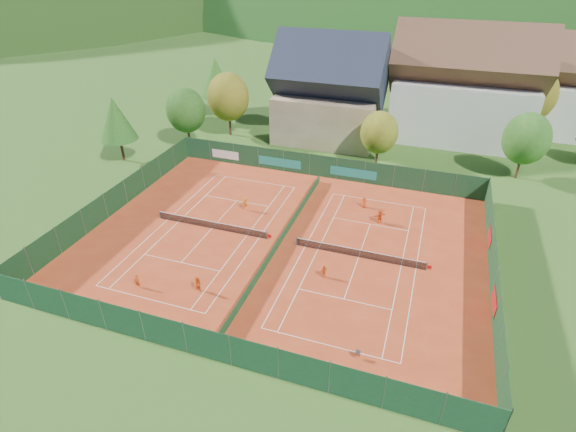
# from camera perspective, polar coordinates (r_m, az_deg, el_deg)

# --- Properties ---
(ground) EXTENTS (600.00, 600.00, 0.00)m
(ground) POSITION_cam_1_polar(r_m,az_deg,el_deg) (46.22, -0.81, -3.36)
(ground) COLOR #2B5219
(ground) RESTS_ON ground
(clay_pad) EXTENTS (40.00, 32.00, 0.01)m
(clay_pad) POSITION_cam_1_polar(r_m,az_deg,el_deg) (46.20, -0.81, -3.33)
(clay_pad) COLOR #AB3719
(clay_pad) RESTS_ON ground
(court_markings_left) EXTENTS (11.03, 23.83, 0.00)m
(court_markings_left) POSITION_cam_1_polar(r_m,az_deg,el_deg) (49.05, -9.65, -1.56)
(court_markings_left) COLOR white
(court_markings_left) RESTS_ON ground
(court_markings_right) EXTENTS (11.03, 23.83, 0.00)m
(court_markings_right) POSITION_cam_1_polar(r_m,az_deg,el_deg) (44.62, 8.95, -5.18)
(court_markings_right) COLOR white
(court_markings_right) RESTS_ON ground
(tennis_net_left) EXTENTS (13.30, 0.10, 1.02)m
(tennis_net_left) POSITION_cam_1_polar(r_m,az_deg,el_deg) (48.72, -9.54, -1.10)
(tennis_net_left) COLOR #59595B
(tennis_net_left) RESTS_ON ground
(tennis_net_right) EXTENTS (13.30, 0.10, 1.02)m
(tennis_net_right) POSITION_cam_1_polar(r_m,az_deg,el_deg) (44.32, 9.20, -4.71)
(tennis_net_right) COLOR #59595B
(tennis_net_right) RESTS_ON ground
(court_divider) EXTENTS (0.03, 28.80, 1.00)m
(court_divider) POSITION_cam_1_polar(r_m,az_deg,el_deg) (45.92, -0.81, -2.83)
(court_divider) COLOR #153C1D
(court_divider) RESTS_ON ground
(fence_north) EXTENTS (40.00, 0.10, 3.00)m
(fence_north) POSITION_cam_1_polar(r_m,az_deg,el_deg) (58.92, 4.03, 6.33)
(fence_north) COLOR #163D22
(fence_north) RESTS_ON ground
(fence_south) EXTENTS (40.00, 0.04, 3.00)m
(fence_south) POSITION_cam_1_polar(r_m,az_deg,el_deg) (34.22, -10.22, -15.73)
(fence_south) COLOR #153C24
(fence_south) RESTS_ON ground
(fence_west) EXTENTS (0.04, 32.00, 3.00)m
(fence_west) POSITION_cam_1_polar(r_m,az_deg,el_deg) (54.56, -21.03, 2.06)
(fence_west) COLOR #123318
(fence_west) RESTS_ON ground
(fence_east) EXTENTS (0.09, 32.00, 3.00)m
(fence_east) POSITION_cam_1_polar(r_m,az_deg,el_deg) (44.10, 24.64, -6.21)
(fence_east) COLOR #14371B
(fence_east) RESTS_ON ground
(chalet) EXTENTS (16.20, 12.00, 16.00)m
(chalet) POSITION_cam_1_polar(r_m,az_deg,el_deg) (70.44, 5.28, 14.99)
(chalet) COLOR #C7AD8C
(chalet) RESTS_ON ground
(hotel_block_a) EXTENTS (21.60, 11.00, 17.25)m
(hotel_block_a) POSITION_cam_1_polar(r_m,az_deg,el_deg) (74.24, 21.36, 14.52)
(hotel_block_a) COLOR silver
(hotel_block_a) RESTS_ON ground
(hotel_block_b) EXTENTS (17.28, 10.00, 15.50)m
(hotel_block_b) POSITION_cam_1_polar(r_m,az_deg,el_deg) (83.87, 31.00, 13.46)
(hotel_block_b) COLOR silver
(hotel_block_b) RESTS_ON ground
(tree_west_front) EXTENTS (5.72, 5.72, 8.69)m
(tree_west_front) POSITION_cam_1_polar(r_m,az_deg,el_deg) (69.02, -12.85, 12.94)
(tree_west_front) COLOR #4A331A
(tree_west_front) RESTS_ON ground
(tree_west_mid) EXTENTS (6.44, 6.44, 9.78)m
(tree_west_mid) POSITION_cam_1_polar(r_m,az_deg,el_deg) (71.96, -7.62, 14.74)
(tree_west_mid) COLOR #472919
(tree_west_mid) RESTS_ON ground
(tree_west_back) EXTENTS (5.60, 5.60, 10.00)m
(tree_west_back) POSITION_cam_1_polar(r_m,az_deg,el_deg) (81.30, -9.11, 17.04)
(tree_west_back) COLOR #452A18
(tree_west_back) RESTS_ON ground
(tree_center) EXTENTS (5.01, 5.01, 7.60)m
(tree_center) POSITION_cam_1_polar(r_m,az_deg,el_deg) (62.02, 11.51, 10.35)
(tree_center) COLOR #4A301A
(tree_center) RESTS_ON ground
(tree_east_front) EXTENTS (5.72, 5.72, 8.69)m
(tree_east_front) POSITION_cam_1_polar(r_m,az_deg,el_deg) (64.24, 28.03, 8.65)
(tree_east_front) COLOR #4A351A
(tree_east_front) RESTS_ON ground
(tree_west_side) EXTENTS (5.04, 5.04, 9.00)m
(tree_west_side) POSITION_cam_1_polar(r_m,az_deg,el_deg) (66.07, -21.03, 11.45)
(tree_west_side) COLOR #412517
(tree_west_side) RESTS_ON ground
(tree_east_back) EXTENTS (7.15, 7.15, 10.86)m
(tree_east_back) POSITION_cam_1_polar(r_m,az_deg,el_deg) (79.29, 28.60, 13.38)
(tree_east_back) COLOR #453118
(tree_east_back) RESTS_ON ground
(mountain_backdrop) EXTENTS (820.00, 530.00, 242.00)m
(mountain_backdrop) POSITION_cam_1_polar(r_m,az_deg,el_deg) (277.60, 22.43, 15.33)
(mountain_backdrop) COLOR black
(mountain_backdrop) RESTS_ON ground
(ball_hopper) EXTENTS (0.34, 0.34, 0.80)m
(ball_hopper) POSITION_cam_1_polar(r_m,az_deg,el_deg) (34.81, 8.87, -16.82)
(ball_hopper) COLOR slate
(ball_hopper) RESTS_ON ground
(loose_ball_0) EXTENTS (0.07, 0.07, 0.07)m
(loose_ball_0) POSITION_cam_1_polar(r_m,az_deg,el_deg) (48.11, -15.19, -2.99)
(loose_ball_0) COLOR #CCD833
(loose_ball_0) RESTS_ON ground
(loose_ball_1) EXTENTS (0.07, 0.07, 0.07)m
(loose_ball_1) POSITION_cam_1_polar(r_m,az_deg,el_deg) (36.48, -1.10, -14.68)
(loose_ball_1) COLOR #CCD833
(loose_ball_1) RESTS_ON ground
(player_left_near) EXTENTS (0.53, 0.37, 1.38)m
(player_left_near) POSITION_cam_1_polar(r_m,az_deg,el_deg) (42.32, -18.56, -7.83)
(player_left_near) COLOR #D14812
(player_left_near) RESTS_ON ground
(player_left_mid) EXTENTS (0.88, 0.75, 1.55)m
(player_left_mid) POSITION_cam_1_polar(r_m,az_deg,el_deg) (40.42, -11.38, -8.55)
(player_left_mid) COLOR #EE5615
(player_left_mid) RESTS_ON ground
(player_left_far) EXTENTS (1.14, 0.88, 1.55)m
(player_left_far) POSITION_cam_1_polar(r_m,az_deg,el_deg) (51.58, -5.43, 1.54)
(player_left_far) COLOR orange
(player_left_far) RESTS_ON ground
(player_right_near) EXTENTS (0.72, 0.82, 1.34)m
(player_right_near) POSITION_cam_1_polar(r_m,az_deg,el_deg) (41.38, 4.58, -7.02)
(player_right_near) COLOR #D54A12
(player_right_near) RESTS_ON ground
(player_right_far_a) EXTENTS (0.71, 0.49, 1.40)m
(player_right_far_a) POSITION_cam_1_polar(r_m,az_deg,el_deg) (52.63, 9.66, 1.76)
(player_right_far_a) COLOR #D24512
(player_right_far_a) RESTS_ON ground
(player_right_far_b) EXTENTS (1.43, 1.29, 1.58)m
(player_right_far_b) POSITION_cam_1_polar(r_m,az_deg,el_deg) (49.97, 11.59, -0.05)
(player_right_far_b) COLOR #E44C14
(player_right_far_b) RESTS_ON ground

